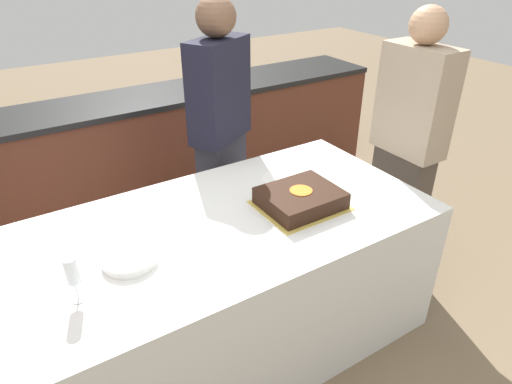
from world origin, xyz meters
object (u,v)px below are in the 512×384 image
object	(u,v)px
cake	(301,198)
plate_stack	(130,259)
person_cutting_cake	(221,134)
person_seated_right	(406,149)
wine_glass	(72,272)

from	to	relation	value
cake	plate_stack	xyz separation A→B (m)	(-0.86, 0.02, -0.03)
person_cutting_cake	person_seated_right	xyz separation A→B (m)	(0.85, -0.73, -0.03)
wine_glass	person_cutting_cake	xyz separation A→B (m)	(1.10, 0.91, -0.03)
cake	wine_glass	bearing A→B (deg)	-175.24
cake	person_seated_right	size ratio (longest dim) A/B	0.25
wine_glass	person_seated_right	size ratio (longest dim) A/B	0.11
wine_glass	person_cutting_cake	distance (m)	1.43
plate_stack	person_seated_right	bearing A→B (deg)	2.28
cake	wine_glass	world-z (taller)	wine_glass
person_cutting_cake	person_seated_right	bearing A→B (deg)	110.04
wine_glass	person_seated_right	bearing A→B (deg)	5.26
plate_stack	person_cutting_cake	xyz separation A→B (m)	(0.86, 0.80, 0.08)
person_cutting_cake	person_seated_right	distance (m)	1.12
cake	person_seated_right	bearing A→B (deg)	5.90
cake	wine_glass	distance (m)	1.11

